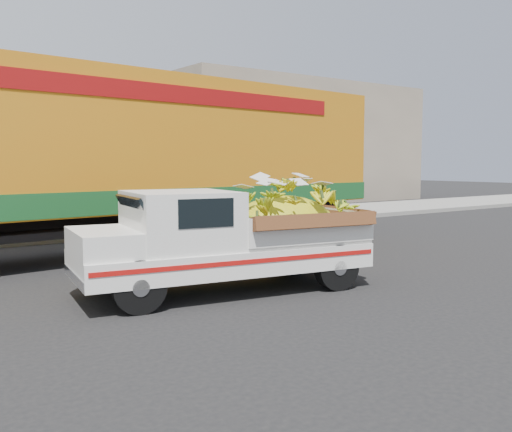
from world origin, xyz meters
TOP-DOWN VIEW (x-y plane):
  - ground at (0.00, 0.00)m, footprint 100.00×100.00m
  - curb at (0.00, 6.29)m, footprint 60.00×0.25m
  - sidewalk at (0.00, 8.39)m, footprint 60.00×4.00m
  - building_right at (14.00, 15.29)m, footprint 14.00×6.00m
  - pickup_truck at (0.02, -0.70)m, footprint 4.61×2.30m
  - semi_trailer at (0.82, 3.84)m, footprint 12.04×3.71m

SIDE VIEW (x-z plane):
  - ground at x=0.00m, z-range 0.00..0.00m
  - sidewalk at x=0.00m, z-range 0.00..0.14m
  - curb at x=0.00m, z-range 0.00..0.15m
  - pickup_truck at x=0.02m, z-range 0.06..1.60m
  - semi_trailer at x=0.82m, z-range 0.22..4.02m
  - building_right at x=14.00m, z-range 0.00..6.00m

